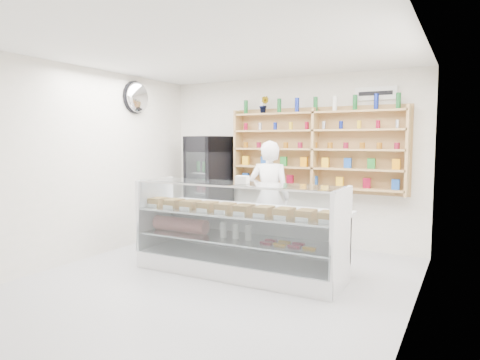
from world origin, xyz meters
The scene contains 8 objects.
room centered at (0.00, 0.00, 1.40)m, with size 5.00×5.00×5.00m.
display_counter centered at (0.09, 0.53, 0.34)m, with size 2.76×0.82×1.20m.
shop_worker centered at (0.02, 1.66, 0.87)m, with size 0.63×0.42×1.74m, color white.
drinks_cooler centered at (-1.39, 2.14, 0.91)m, with size 0.79×0.78×1.81m.
wall_shelving centered at (0.50, 2.34, 1.59)m, with size 2.84×0.28×1.33m.
potted_plant centered at (-0.41, 2.34, 2.34)m, with size 0.16×0.13×0.29m, color #1E6626.
security_mirror centered at (-2.17, 1.20, 2.45)m, with size 0.15×0.50×0.50m, color silver.
wall_sign centered at (1.40, 2.47, 2.45)m, with size 0.62×0.03×0.20m, color white.
Camera 1 is at (2.71, -4.27, 1.74)m, focal length 32.00 mm.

